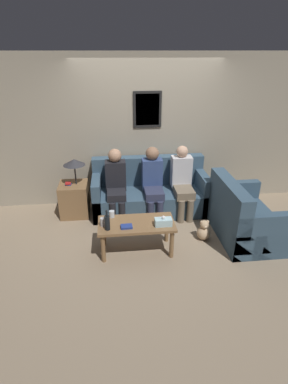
# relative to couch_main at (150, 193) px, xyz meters

# --- Properties ---
(ground_plane) EXTENTS (16.00, 16.00, 0.00)m
(ground_plane) POSITION_rel_couch_main_xyz_m (0.00, -0.50, -0.32)
(ground_plane) COLOR gray
(wall_back) EXTENTS (9.00, 0.08, 2.60)m
(wall_back) POSITION_rel_couch_main_xyz_m (0.00, 0.42, 0.99)
(wall_back) COLOR #9E937F
(wall_back) RESTS_ON ground_plane
(couch_main) EXTENTS (1.97, 0.81, 0.92)m
(couch_main) POSITION_rel_couch_main_xyz_m (0.00, 0.00, 0.00)
(couch_main) COLOR #385166
(couch_main) RESTS_ON ground_plane
(couch_side) EXTENTS (0.81, 1.21, 0.92)m
(couch_side) POSITION_rel_couch_main_xyz_m (1.28, -1.02, 0.00)
(couch_side) COLOR #385166
(couch_side) RESTS_ON ground_plane
(coffee_table) EXTENTS (1.05, 0.51, 0.46)m
(coffee_table) POSITION_rel_couch_main_xyz_m (-0.33, -1.22, 0.08)
(coffee_table) COLOR olive
(coffee_table) RESTS_ON ground_plane
(side_table_with_lamp) EXTENTS (0.47, 0.47, 1.01)m
(side_table_with_lamp) POSITION_rel_couch_main_xyz_m (-1.30, -0.04, 0.03)
(side_table_with_lamp) COLOR olive
(side_table_with_lamp) RESTS_ON ground_plane
(wine_bottle) EXTENTS (0.07, 0.07, 0.28)m
(wine_bottle) POSITION_rel_couch_main_xyz_m (-0.73, -1.34, 0.26)
(wine_bottle) COLOR black
(wine_bottle) RESTS_ON coffee_table
(drinking_glass) EXTENTS (0.08, 0.08, 0.10)m
(drinking_glass) POSITION_rel_couch_main_xyz_m (-0.67, -1.03, 0.20)
(drinking_glass) COLOR silver
(drinking_glass) RESTS_ON coffee_table
(book_stack) EXTENTS (0.16, 0.11, 0.03)m
(book_stack) POSITION_rel_couch_main_xyz_m (-0.48, -1.33, 0.16)
(book_stack) COLOR navy
(book_stack) RESTS_ON coffee_table
(soda_can) EXTENTS (0.07, 0.07, 0.12)m
(soda_can) POSITION_rel_couch_main_xyz_m (-0.79, -1.25, 0.21)
(soda_can) COLOR #BCBCC1
(soda_can) RESTS_ON coffee_table
(tissue_box) EXTENTS (0.23, 0.12, 0.15)m
(tissue_box) POSITION_rel_couch_main_xyz_m (0.02, -1.32, 0.20)
(tissue_box) COLOR silver
(tissue_box) RESTS_ON coffee_table
(person_left) EXTENTS (0.34, 0.58, 1.16)m
(person_left) POSITION_rel_couch_main_xyz_m (-0.58, -0.15, 0.31)
(person_left) COLOR black
(person_left) RESTS_ON ground_plane
(person_middle) EXTENTS (0.34, 0.62, 1.17)m
(person_middle) POSITION_rel_couch_main_xyz_m (0.03, -0.15, 0.31)
(person_middle) COLOR #2D334C
(person_middle) RESTS_ON ground_plane
(person_right) EXTENTS (0.34, 0.64, 1.17)m
(person_right) POSITION_rel_couch_main_xyz_m (0.54, -0.15, 0.30)
(person_right) COLOR #756651
(person_right) RESTS_ON ground_plane
(teddy_bear) EXTENTS (0.21, 0.21, 0.32)m
(teddy_bear) POSITION_rel_couch_main_xyz_m (0.70, -1.03, -0.18)
(teddy_bear) COLOR tan
(teddy_bear) RESTS_ON ground_plane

